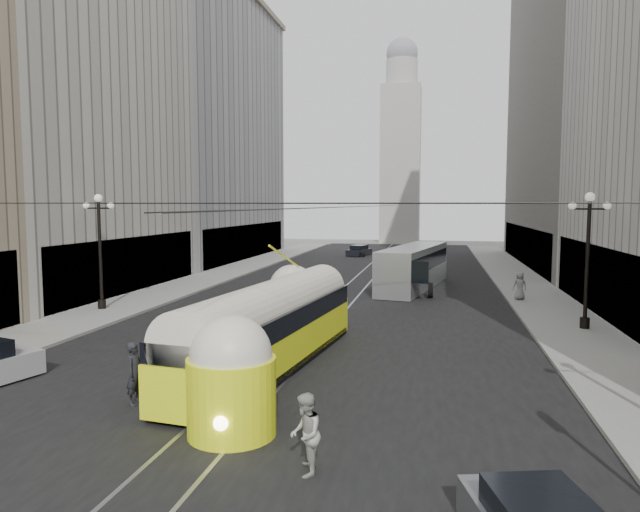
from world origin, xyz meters
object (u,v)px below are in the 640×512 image
at_px(streetcar, 271,326).
at_px(pedestrian_crossing_b, 305,434).
at_px(pedestrian_crossing_a, 135,373).
at_px(city_bus, 414,265).
at_px(pedestrian_sidewalk_right, 520,286).

xyz_separation_m(streetcar, pedestrian_crossing_b, (3.10, -7.80, -0.65)).
distance_m(streetcar, pedestrian_crossing_a, 5.37).
relative_size(city_bus, pedestrian_crossing_a, 6.41).
bearing_deg(pedestrian_crossing_b, streetcar, -167.95).
height_order(pedestrian_crossing_a, pedestrian_sidewalk_right, pedestrian_crossing_a).
distance_m(streetcar, city_bus, 21.45).
height_order(streetcar, pedestrian_sidewalk_right, streetcar).
bearing_deg(streetcar, pedestrian_sidewalk_right, 56.66).
xyz_separation_m(streetcar, city_bus, (4.33, 21.01, 0.08)).
xyz_separation_m(streetcar, pedestrian_sidewalk_right, (10.91, 16.59, -0.55)).
height_order(streetcar, pedestrian_crossing_a, streetcar).
bearing_deg(pedestrian_crossing_a, pedestrian_sidewalk_right, -31.30).
distance_m(pedestrian_crossing_b, pedestrian_sidewalk_right, 25.61).
height_order(city_bus, pedestrian_sidewalk_right, city_bus).
xyz_separation_m(pedestrian_crossing_a, pedestrian_crossing_b, (5.98, -3.31, -0.03)).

